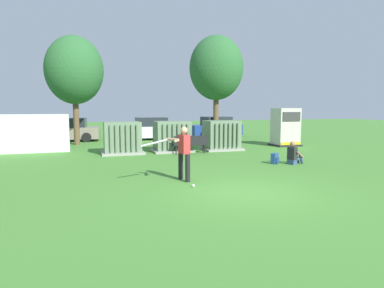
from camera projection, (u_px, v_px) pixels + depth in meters
ground_plane at (247, 192)px, 9.19m from camera, size 96.00×96.00×0.00m
fence_panel at (19, 134)px, 16.80m from camera, size 4.80×0.12×2.00m
transformer_west at (122, 138)px, 16.83m from camera, size 2.10×1.70×1.62m
transformer_mid_west at (172, 137)px, 17.62m from camera, size 2.10×1.70×1.62m
transformer_mid_east at (221, 136)px, 18.37m from camera, size 2.10×1.70×1.62m
generator_enclosure at (285, 127)px, 20.27m from camera, size 1.60×1.40×2.30m
park_bench at (190, 143)px, 16.88m from camera, size 1.80×0.41×0.92m
batter at (182, 151)px, 10.56m from camera, size 1.61×0.75×1.74m
sports_ball at (193, 186)px, 9.79m from camera, size 0.09×0.09×0.09m
seated_spectator at (294, 155)px, 13.74m from camera, size 0.78×0.64×0.96m
backpack at (275, 159)px, 13.85m from camera, size 0.38×0.36×0.44m
tree_left at (74, 70)px, 20.42m from camera, size 3.52×3.52×6.73m
tree_center_left at (216, 68)px, 24.58m from camera, size 4.00×4.00×7.64m
parked_car_left_of_center at (69, 130)px, 23.06m from camera, size 4.35×2.24×1.62m
parked_car_right_of_center at (150, 129)px, 24.31m from camera, size 4.31×2.15×1.62m
parked_car_rightmost at (215, 128)px, 26.23m from camera, size 4.36×2.27×1.62m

